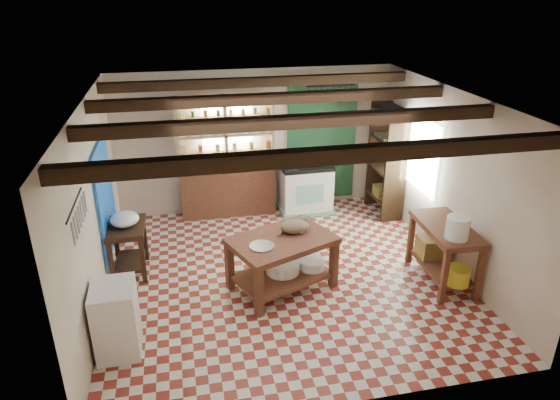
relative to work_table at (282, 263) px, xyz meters
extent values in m
cube|color=maroon|center=(0.09, 0.28, -0.40)|extent=(5.00, 5.00, 0.02)
cube|color=#3F3F44|center=(0.09, 0.28, 2.21)|extent=(5.00, 5.00, 0.02)
cube|color=beige|center=(0.09, 2.78, 0.91)|extent=(5.00, 0.04, 2.60)
cube|color=beige|center=(0.09, -2.22, 0.91)|extent=(5.00, 0.04, 2.60)
cube|color=beige|center=(-2.41, 0.28, 0.91)|extent=(0.04, 5.00, 2.60)
cube|color=beige|center=(2.59, 0.28, 0.91)|extent=(0.04, 5.00, 2.60)
cube|color=#362012|center=(0.09, 0.28, 2.09)|extent=(5.00, 3.80, 0.15)
cube|color=blue|center=(-2.38, 1.18, 0.71)|extent=(0.04, 1.40, 1.60)
cube|color=#1D4927|center=(1.34, 2.75, 0.86)|extent=(1.30, 0.04, 2.30)
cube|color=silver|center=(-0.41, 2.76, 1.31)|extent=(0.90, 0.02, 0.80)
cube|color=silver|center=(2.57, 1.28, 1.01)|extent=(0.02, 1.30, 1.20)
cube|color=black|center=(-2.35, -0.92, 1.39)|extent=(0.06, 0.90, 0.28)
cube|color=black|center=(1.34, 2.33, 1.79)|extent=(0.86, 0.12, 0.36)
cube|color=tan|center=(-0.46, 2.59, 0.71)|extent=(1.70, 0.34, 2.20)
cube|color=#362012|center=(2.37, 2.08, 0.61)|extent=(0.40, 0.86, 2.00)
cube|color=brown|center=(0.00, 0.00, 0.00)|extent=(1.61, 1.36, 0.77)
cube|color=white|center=(0.96, 2.43, 0.07)|extent=(0.95, 0.65, 0.91)
cube|color=#362012|center=(-2.11, 0.84, 0.00)|extent=(0.53, 0.77, 0.77)
cube|color=white|center=(-2.13, -0.90, 0.04)|extent=(0.49, 0.58, 0.86)
cube|color=brown|center=(2.27, -0.29, 0.05)|extent=(0.66, 1.24, 0.87)
ellipsoid|color=#8E7653|center=(0.21, 0.14, 0.48)|extent=(0.50, 0.47, 0.18)
cylinder|color=#9A9AA1|center=(-0.31, -0.18, 0.40)|extent=(0.44, 0.44, 0.02)
cylinder|color=white|center=(0.03, 0.07, -0.10)|extent=(0.63, 0.63, 0.17)
cylinder|color=white|center=(0.45, 0.08, -0.12)|extent=(0.49, 0.49, 0.13)
cylinder|color=#9A9AA1|center=(0.71, 2.42, 0.63)|extent=(0.20, 0.20, 0.22)
cylinder|color=black|center=(1.06, 2.43, 0.62)|extent=(0.16, 0.16, 0.19)
ellipsoid|color=white|center=(-2.11, 0.84, 0.49)|extent=(0.41, 0.41, 0.20)
cylinder|color=white|center=(2.21, -0.64, 0.63)|extent=(0.32, 0.32, 0.30)
cube|color=olive|center=(2.29, 0.01, -0.01)|extent=(0.44, 0.36, 0.30)
cylinder|color=gold|center=(2.25, -0.74, -0.04)|extent=(0.34, 0.34, 0.24)
camera|label=1|loc=(-1.25, -5.84, 3.58)|focal=32.00mm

